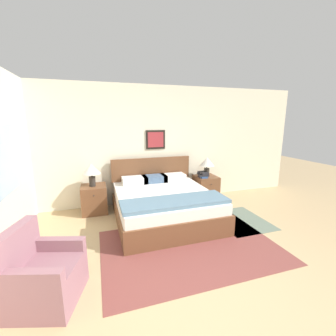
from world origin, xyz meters
The scene contains 13 objects.
ground_plane centered at (0.00, 0.00, 0.00)m, with size 16.00×16.00×0.00m, color tan.
wall_back centered at (0.00, 3.15, 1.30)m, with size 7.28×0.09×2.60m.
area_rug_main centered at (0.02, 1.03, 0.00)m, with size 2.59×1.76×0.01m.
area_rug_bedside centered at (1.28, 1.56, 0.00)m, with size 0.90×1.10×0.01m.
bed centered at (-0.07, 2.10, 0.30)m, with size 1.78×1.98×1.03m.
armchair centered at (-1.85, 0.57, 0.29)m, with size 0.80×0.81×0.82m.
nightstand_near_window centered at (-1.33, 2.82, 0.28)m, with size 0.49×0.53×0.56m.
nightstand_by_door centered at (1.19, 2.82, 0.28)m, with size 0.49×0.53×0.56m.
table_lamp_near_window centered at (-1.34, 2.81, 0.88)m, with size 0.34×0.34×0.45m.
table_lamp_by_door centered at (1.19, 2.81, 0.88)m, with size 0.34×0.34×0.45m.
book_thick_bottom centered at (1.08, 2.77, 0.58)m, with size 0.19×0.30×0.04m.
book_hardcover_middle centered at (1.08, 2.77, 0.62)m, with size 0.26×0.31×0.04m.
book_novel_upper centered at (1.08, 2.77, 0.66)m, with size 0.16×0.26×0.04m.
Camera 1 is at (-1.23, -1.76, 1.87)m, focal length 24.00 mm.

